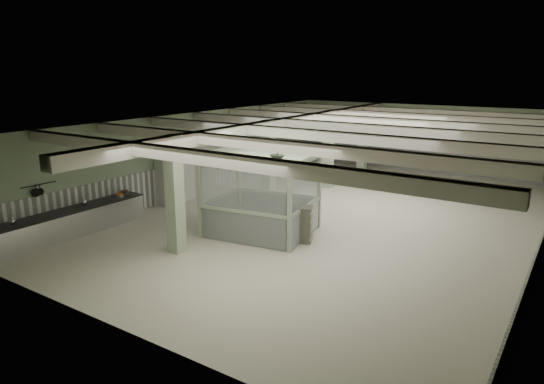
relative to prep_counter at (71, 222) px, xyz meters
The scene contains 33 objects.
floor 9.49m from the prep_counter, 46.36° to the left, with size 20.00×20.00×0.00m, color beige.
ceiling 9.98m from the prep_counter, 46.36° to the left, with size 14.00×20.00×0.02m, color silver.
wall_back 18.13m from the prep_counter, 68.80° to the left, with size 14.00×0.02×3.60m, color #93AA88.
wall_front 7.38m from the prep_counter, 25.66° to the right, with size 14.00×0.02×3.60m, color #93AA88.
wall_left 7.00m from the prep_counter, 93.84° to the left, with size 0.02×20.00×3.60m, color #93AA88.
wainscot_left 6.88m from the prep_counter, 93.63° to the left, with size 0.05×19.90×1.50m, color white.
wainscot_back 18.06m from the prep_counter, 68.77° to the left, with size 13.90×0.05×1.50m, color white.
girder 8.48m from the prep_counter, 59.50° to the left, with size 0.45×19.90×0.40m, color beige.
beam_a 7.21m from the prep_counter, ahead, with size 13.90×0.35×0.32m, color beige.
beam_b 7.42m from the prep_counter, 15.86° to the left, with size 13.90×0.35×0.32m, color beige.
beam_c 8.40m from the prep_counter, 33.68° to the left, with size 13.90×0.35×0.32m, color beige.
beam_d 9.93m from the prep_counter, 46.36° to the left, with size 13.90×0.35×0.32m, color beige.
beam_e 11.79m from the prep_counter, 55.05° to the left, with size 13.90×0.35×0.32m, color beige.
beam_f 13.86m from the prep_counter, 61.12° to the left, with size 13.90×0.35×0.32m, color beige.
beam_g 16.05m from the prep_counter, 65.51° to the left, with size 13.90×0.35×0.32m, color beige.
column_a 4.34m from the prep_counter, 12.00° to the left, with size 0.42×0.42×3.60m, color #A2B693.
column_b 7.24m from the prep_counter, 55.41° to the left, with size 0.42×0.42×3.60m, color #A2B693.
column_c 11.66m from the prep_counter, 69.59° to the left, with size 0.42×0.42×3.60m, color #A2B693.
column_d 15.46m from the prep_counter, 74.79° to the left, with size 0.42×0.42×3.60m, color #A2B693.
hook_rail 1.62m from the prep_counter, 117.74° to the right, with size 0.02×0.02×1.20m, color black.
pendant_front 7.73m from the prep_counter, 14.79° to the left, with size 0.44×0.44×0.22m, color #2A392C.
pendant_mid 10.51m from the prep_counter, 46.27° to the left, with size 0.44×0.44×0.22m, color #2A392C.
pendant_back 14.46m from the prep_counter, 60.33° to the left, with size 0.44×0.44×0.22m, color #2A392C.
prep_counter is the anchor object (origin of this frame).
pitcher_near 0.82m from the prep_counter, 91.89° to the left, with size 0.20×0.23×0.29m, color silver, non-canonical shape.
pitcher_far 2.03m from the prep_counter, 88.88° to the right, with size 0.18×0.21×0.26m, color silver, non-canonical shape.
veg_colander 2.37m from the prep_counter, 91.39° to the left, with size 0.42×0.42×0.19m, color #3B3B40, non-canonical shape.
orange_bowl 2.03m from the prep_counter, 85.59° to the left, with size 0.26×0.26×0.09m, color #B2B2B7.
skillet_near 1.51m from the prep_counter, 110.78° to the right, with size 0.28×0.28×0.04m, color black.
skillet_far 1.43m from the prep_counter, 114.44° to the right, with size 0.23×0.23×0.03m, color black.
walkin_cooler 5.53m from the prep_counter, 90.88° to the left, with size 1.15×2.54×2.33m.
guard_booth 6.54m from the prep_counter, 36.18° to the left, with size 3.84×3.39×2.77m.
filing_cabinet 7.87m from the prep_counter, 28.89° to the left, with size 0.38×0.55×1.18m, color #57594A.
Camera 1 is at (7.65, -16.03, 5.48)m, focal length 32.00 mm.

